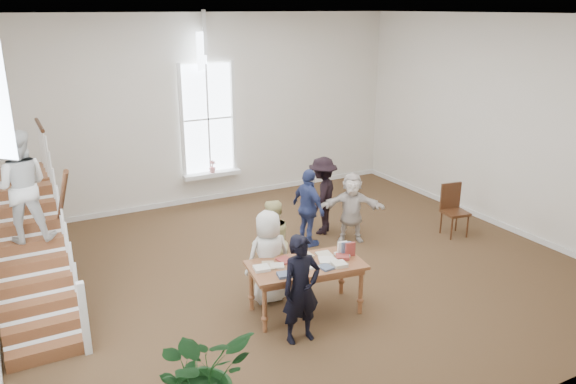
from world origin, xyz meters
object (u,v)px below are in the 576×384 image
woman_cluster_b (323,196)px  floor_plant (203,376)px  library_table (306,269)px  side_chair (453,206)px  woman_cluster_c (352,207)px  elderly_woman (269,257)px  police_officer (301,289)px  person_yellow (271,243)px  woman_cluster_a (309,208)px

woman_cluster_b → floor_plant: 6.04m
library_table → side_chair: side_chair is taller
woman_cluster_c → side_chair: woman_cluster_c is taller
library_table → elderly_woman: 0.70m
police_officer → person_yellow: size_ratio=1.06×
woman_cluster_a → woman_cluster_b: woman_cluster_b is taller
police_officer → side_chair: 5.19m
police_officer → side_chair: bearing=23.4°
woman_cluster_c → library_table: bearing=-106.7°
woman_cluster_c → elderly_woman: bearing=-120.0°
library_table → woman_cluster_b: 3.33m
library_table → side_chair: bearing=25.1°
side_chair → police_officer: bearing=-148.6°
woman_cluster_a → side_chair: (2.99, -0.92, -0.18)m
side_chair → woman_cluster_c: bearing=169.9°
woman_cluster_b → library_table: bearing=12.6°
woman_cluster_a → woman_cluster_b: size_ratio=0.96×
police_officer → person_yellow: 1.80m
library_table → woman_cluster_a: size_ratio=1.18×
library_table → woman_cluster_a: bearing=67.1°
person_yellow → woman_cluster_b: woman_cluster_b is taller
police_officer → elderly_woman: police_officer is taller
police_officer → woman_cluster_c: bearing=45.9°
side_chair → library_table: bearing=-154.0°
woman_cluster_b → side_chair: size_ratio=1.50×
elderly_woman → person_yellow: (0.30, 0.50, -0.01)m
woman_cluster_b → side_chair: (2.39, -1.37, -0.21)m
person_yellow → floor_plant: bearing=42.0°
library_table → police_officer: 0.79m
library_table → woman_cluster_a: woman_cluster_a is taller
woman_cluster_c → woman_cluster_a: bearing=-161.8°
side_chair → woman_cluster_b: bearing=159.0°
woman_cluster_c → side_chair: (2.09, -0.72, -0.10)m
woman_cluster_c → woman_cluster_b: bearing=145.5°
woman_cluster_a → floor_plant: (-3.62, -3.86, -0.18)m
police_officer → floor_plant: police_officer is taller
library_table → police_officer: bearing=-117.2°
library_table → person_yellow: size_ratio=1.22×
police_officer → woman_cluster_a: size_ratio=1.02×
library_table → woman_cluster_c: bearing=50.4°
elderly_woman → woman_cluster_a: size_ratio=0.98×
person_yellow → side_chair: 4.40m
elderly_woman → side_chair: 4.75m
person_yellow → woman_cluster_a: 1.82m
police_officer → woman_cluster_b: (2.40, 3.35, 0.02)m
library_table → floor_plant: size_ratio=1.52×
floor_plant → library_table: bearing=35.2°
police_officer → woman_cluster_b: bearing=55.3°
library_table → elderly_woman: bearing=128.5°
person_yellow → woman_cluster_b: size_ratio=0.93×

